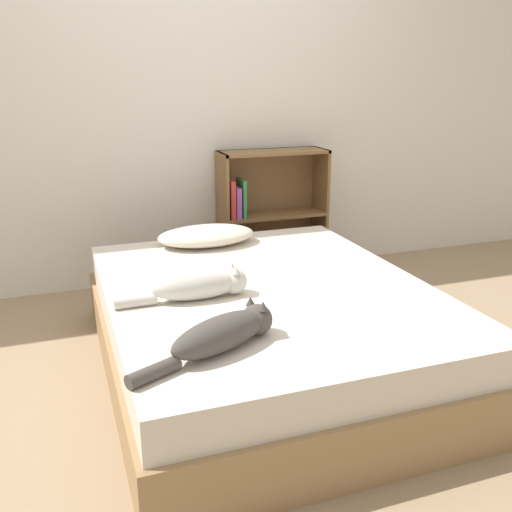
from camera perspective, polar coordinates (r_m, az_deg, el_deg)
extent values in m
plane|color=#997F60|center=(2.82, 0.97, -10.90)|extent=(8.00, 8.00, 0.00)
cube|color=silver|center=(3.81, -6.62, 16.13)|extent=(8.00, 0.06, 2.50)
cube|color=#99754C|center=(2.76, 0.98, -8.57)|extent=(1.48, 1.86, 0.26)
cube|color=beige|center=(2.67, 1.01, -4.55)|extent=(1.44, 1.80, 0.16)
ellipsoid|color=beige|center=(3.27, -5.00, 2.06)|extent=(0.56, 0.33, 0.11)
ellipsoid|color=beige|center=(2.48, -5.91, -2.87)|extent=(0.40, 0.15, 0.13)
sphere|color=beige|center=(2.53, -2.20, -2.55)|extent=(0.11, 0.11, 0.11)
cone|color=beige|center=(2.53, -2.44, -0.97)|extent=(0.04, 0.04, 0.03)
cone|color=beige|center=(2.48, -1.99, -1.41)|extent=(0.04, 0.04, 0.03)
cylinder|color=beige|center=(2.45, -11.97, -4.44)|extent=(0.18, 0.05, 0.05)
ellipsoid|color=#47423D|center=(2.03, -3.58, -7.77)|extent=(0.44, 0.31, 0.13)
sphere|color=#47423D|center=(2.14, 0.06, -6.38)|extent=(0.12, 0.12, 0.12)
cone|color=#47423D|center=(2.13, -0.56, -4.52)|extent=(0.04, 0.04, 0.03)
cone|color=#47423D|center=(2.09, 0.70, -5.00)|extent=(0.04, 0.04, 0.03)
cylinder|color=#47423D|center=(1.89, -10.20, -11.36)|extent=(0.19, 0.13, 0.05)
cube|color=brown|center=(3.80, -3.34, 3.76)|extent=(0.02, 0.26, 0.87)
cube|color=brown|center=(4.05, 6.37, 4.56)|extent=(0.02, 0.26, 0.87)
cube|color=brown|center=(4.03, 1.61, -1.67)|extent=(0.73, 0.26, 0.02)
cube|color=brown|center=(3.83, 1.72, 10.36)|extent=(0.73, 0.26, 0.02)
cube|color=brown|center=(3.91, 1.67, 4.19)|extent=(0.69, 0.26, 0.02)
cube|color=brown|center=(4.02, 1.05, 4.57)|extent=(0.73, 0.02, 0.87)
cube|color=#B7332D|center=(3.74, -2.60, 5.71)|extent=(0.03, 0.16, 0.25)
cube|color=#8C4C99|center=(3.76, -2.02, 5.40)|extent=(0.03, 0.16, 0.21)
cube|color=#337F47|center=(3.77, -1.47, 5.80)|extent=(0.02, 0.16, 0.25)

